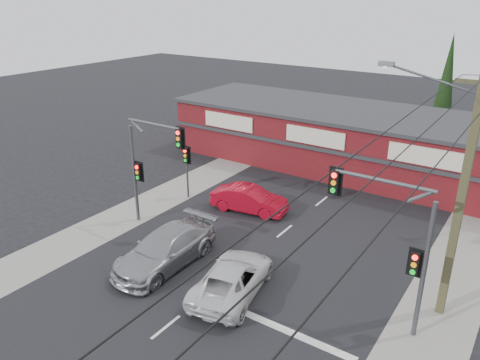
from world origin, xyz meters
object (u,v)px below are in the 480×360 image
Objects in this scene: red_sedan at (249,199)px; utility_pole at (459,188)px; shop_building at (351,139)px; white_suv at (233,278)px; silver_suv at (165,249)px.

red_sedan is 12.76m from utility_pole.
red_sedan is 10.74m from shop_building.
white_suv is 9.58m from utility_pole.
shop_building is 2.73× the size of utility_pole.
shop_building is (2.05, 17.55, 1.30)m from silver_suv.
red_sedan reaches higher than white_suv.
white_suv is at bearing -154.42° from utility_pole.
red_sedan is 0.16× the size of shop_building.
shop_building reaches higher than silver_suv.
silver_suv is 0.21× the size of shop_building.
utility_pole is (7.53, 3.61, 4.69)m from white_suv.
shop_building is at bearing -20.04° from red_sedan.
shop_building is (1.99, 10.46, 1.40)m from red_sedan.
red_sedan is at bearing 89.25° from silver_suv.
utility_pole reaches higher than silver_suv.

